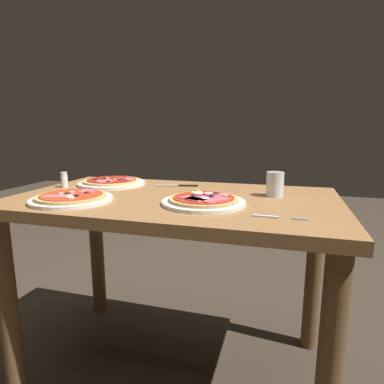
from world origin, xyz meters
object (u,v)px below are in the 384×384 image
(knife, at_px, (179,186))
(dining_table, at_px, (175,227))
(fork, at_px, (276,217))
(pizza_foreground, at_px, (204,201))
(pizza_across_right, at_px, (72,198))
(salt_shaker, at_px, (64,180))
(pizza_across_left, at_px, (112,182))
(water_glass_near, at_px, (275,186))

(knife, bearing_deg, dining_table, -76.68)
(dining_table, xyz_separation_m, fork, (0.38, -0.21, 0.13))
(pizza_foreground, distance_m, fork, 0.27)
(pizza_foreground, height_order, pizza_across_right, pizza_foreground)
(dining_table, distance_m, pizza_foreground, 0.22)
(fork, bearing_deg, pizza_foreground, 155.12)
(pizza_foreground, distance_m, pizza_across_right, 0.47)
(salt_shaker, bearing_deg, pizza_across_left, 35.59)
(dining_table, height_order, pizza_across_left, pizza_across_left)
(pizza_foreground, relative_size, fork, 1.84)
(dining_table, relative_size, pizza_across_right, 4.22)
(dining_table, relative_size, water_glass_near, 13.02)
(pizza_foreground, bearing_deg, pizza_across_left, 152.36)
(pizza_across_right, relative_size, knife, 1.49)
(pizza_across_left, xyz_separation_m, fork, (0.75, -0.38, -0.01))
(dining_table, xyz_separation_m, pizza_across_right, (-0.33, -0.18, 0.14))
(pizza_across_right, relative_size, water_glass_near, 3.09)
(pizza_across_left, relative_size, knife, 1.57)
(pizza_across_right, xyz_separation_m, knife, (0.28, 0.39, -0.01))
(water_glass_near, distance_m, fork, 0.32)
(pizza_across_right, distance_m, water_glass_near, 0.75)
(pizza_across_left, distance_m, salt_shaker, 0.21)
(fork, relative_size, knife, 0.81)
(water_glass_near, relative_size, salt_shaker, 1.40)
(pizza_across_left, height_order, knife, pizza_across_left)
(pizza_foreground, relative_size, pizza_across_left, 0.95)
(pizza_across_right, height_order, water_glass_near, water_glass_near)
(pizza_across_left, xyz_separation_m, pizza_across_right, (0.04, -0.35, 0.00))
(pizza_across_left, relative_size, water_glass_near, 3.27)
(pizza_across_right, bearing_deg, pizza_across_left, 96.15)
(knife, bearing_deg, salt_shaker, -161.12)
(water_glass_near, xyz_separation_m, fork, (0.02, -0.32, -0.04))
(pizza_across_left, bearing_deg, pizza_across_right, -83.85)
(pizza_across_left, height_order, water_glass_near, water_glass_near)
(pizza_foreground, height_order, pizza_across_left, pizza_foreground)
(knife, bearing_deg, pizza_across_right, -124.97)
(pizza_foreground, distance_m, knife, 0.36)
(dining_table, distance_m, water_glass_near, 0.42)
(dining_table, distance_m, salt_shaker, 0.56)
(dining_table, relative_size, fork, 7.74)
(pizza_across_right, xyz_separation_m, salt_shaker, (-0.21, 0.23, 0.02))
(pizza_across_right, height_order, salt_shaker, salt_shaker)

